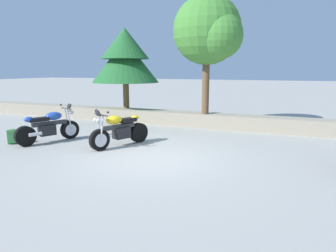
# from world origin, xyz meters

# --- Properties ---
(ground_plane) EXTENTS (120.00, 120.00, 0.00)m
(ground_plane) POSITION_xyz_m (0.00, 0.00, 0.00)
(ground_plane) COLOR #A3A099
(stone_wall) EXTENTS (36.00, 0.80, 0.55)m
(stone_wall) POSITION_xyz_m (0.00, 4.80, 0.28)
(stone_wall) COLOR gray
(stone_wall) RESTS_ON ground
(motorcycle_blue_near_left) EXTENTS (1.04, 1.96, 1.18)m
(motorcycle_blue_near_left) POSITION_xyz_m (-3.78, 0.36, 0.49)
(motorcycle_blue_near_left) COLOR black
(motorcycle_blue_near_left) RESTS_ON ground
(motorcycle_yellow_centre) EXTENTS (1.05, 1.96, 1.18)m
(motorcycle_yellow_centre) POSITION_xyz_m (-1.44, 0.77, 0.49)
(motorcycle_yellow_centre) COLOR black
(motorcycle_yellow_centre) RESTS_ON ground
(rider_backpack) EXTENTS (0.35, 0.34, 0.47)m
(rider_backpack) POSITION_xyz_m (-4.68, -0.25, 0.24)
(rider_backpack) COLOR #2D6B38
(rider_backpack) RESTS_ON ground
(pine_tree_far_left) EXTENTS (2.99, 2.99, 3.56)m
(pine_tree_far_left) POSITION_xyz_m (-3.66, 5.03, 2.86)
(pine_tree_far_left) COLOR brown
(pine_tree_far_left) RESTS_ON stone_wall
(leafy_tree_mid_left) EXTENTS (2.74, 2.61, 4.52)m
(leafy_tree_mid_left) POSITION_xyz_m (0.28, 4.60, 3.69)
(leafy_tree_mid_left) COLOR brown
(leafy_tree_mid_left) RESTS_ON stone_wall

